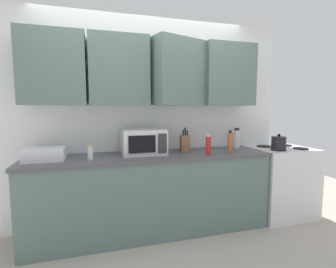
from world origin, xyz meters
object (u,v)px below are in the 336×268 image
(microwave, at_px, (144,142))
(bottle_spice_jar, at_px, (230,142))
(bottle_clear_tall, at_px, (90,154))
(bottle_red_sauce, at_px, (208,145))
(bottle_white_jar, at_px, (237,138))
(dish_rack, at_px, (45,154))
(kettle, at_px, (279,143))
(stove_range, at_px, (280,181))
(knife_block, at_px, (185,143))

(microwave, relative_size, bottle_spice_jar, 1.90)
(bottle_clear_tall, xyz_separation_m, bottle_spice_jar, (1.60, 0.05, 0.05))
(bottle_clear_tall, distance_m, bottle_spice_jar, 1.60)
(bottle_clear_tall, height_order, bottle_red_sauce, bottle_red_sauce)
(bottle_white_jar, bearing_deg, bottle_clear_tall, -171.20)
(bottle_red_sauce, bearing_deg, bottle_spice_jar, 17.89)
(dish_rack, bearing_deg, kettle, -3.45)
(bottle_white_jar, height_order, bottle_spice_jar, bottle_white_jar)
(dish_rack, height_order, bottle_red_sauce, bottle_red_sauce)
(bottle_clear_tall, relative_size, bottle_red_sauce, 0.63)
(bottle_clear_tall, bearing_deg, bottle_spice_jar, 1.77)
(stove_range, xyz_separation_m, bottle_white_jar, (-0.56, 0.18, 0.57))
(knife_block, distance_m, bottle_spice_jar, 0.54)
(microwave, distance_m, bottle_spice_jar, 1.03)
(stove_range, height_order, dish_rack, dish_rack)
(stove_range, xyz_separation_m, bottle_spice_jar, (-0.79, -0.06, 0.57))
(stove_range, xyz_separation_m, microwave, (-1.82, 0.07, 0.59))
(stove_range, height_order, bottle_spice_jar, bottle_spice_jar)
(dish_rack, distance_m, bottle_clear_tall, 0.45)
(microwave, height_order, bottle_red_sauce, microwave)
(kettle, height_order, microwave, microwave)
(knife_block, relative_size, bottle_spice_jar, 1.14)
(microwave, height_order, knife_block, knife_block)
(dish_rack, bearing_deg, stove_range, -0.41)
(stove_range, distance_m, knife_block, 1.43)
(kettle, relative_size, bottle_red_sauce, 0.86)
(microwave, distance_m, bottle_white_jar, 1.26)
(dish_rack, distance_m, bottle_spice_jar, 2.04)
(kettle, height_order, bottle_clear_tall, kettle)
(stove_range, distance_m, kettle, 0.58)
(stove_range, relative_size, dish_rack, 2.40)
(kettle, distance_m, bottle_red_sauce, 0.96)
(knife_block, height_order, bottle_spice_jar, knife_block)
(kettle, bearing_deg, dish_rack, 176.55)
(knife_block, bearing_deg, dish_rack, -177.56)
(stove_range, bearing_deg, bottle_white_jar, 162.52)
(stove_range, distance_m, bottle_spice_jar, 0.97)
(microwave, bearing_deg, bottle_spice_jar, -7.13)
(knife_block, xyz_separation_m, bottle_red_sauce, (0.19, -0.25, 0.01))
(stove_range, xyz_separation_m, bottle_clear_tall, (-2.39, -0.11, 0.52))
(kettle, relative_size, bottle_spice_jar, 0.76)
(bottle_red_sauce, distance_m, bottle_spice_jar, 0.35)
(bottle_white_jar, bearing_deg, stove_range, -17.48)
(bottle_spice_jar, bearing_deg, dish_rack, 177.86)
(dish_rack, height_order, bottle_clear_tall, bottle_clear_tall)
(knife_block, bearing_deg, kettle, -11.07)
(knife_block, distance_m, bottle_clear_tall, 1.09)
(kettle, relative_size, dish_rack, 0.51)
(kettle, distance_m, dish_rack, 2.66)
(bottle_red_sauce, bearing_deg, bottle_white_jar, 31.16)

